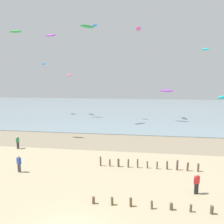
{
  "coord_description": "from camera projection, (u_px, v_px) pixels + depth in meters",
  "views": [
    {
      "loc": [
        4.11,
        -10.39,
        8.89
      ],
      "look_at": [
        1.1,
        10.8,
        5.76
      ],
      "focal_mm": 34.37,
      "sensor_mm": 36.0,
      "label": 1
    }
  ],
  "objects": [
    {
      "name": "kite_aloft_6",
      "position": [
        15.0,
        32.0,
        31.57
      ],
      "size": [
        2.13,
        0.93,
        0.39
      ],
      "primitive_type": "ellipsoid",
      "rotation": [
        -0.09,
        0.0,
        6.16
      ],
      "color": "green"
    },
    {
      "name": "wet_sand_strip",
      "position": [
        113.0,
        142.0,
        31.42
      ],
      "size": [
        120.0,
        8.43,
        0.01
      ],
      "primitive_type": "cube",
      "color": "gray",
      "rests_on": "ground"
    },
    {
      "name": "kite_aloft_9",
      "position": [
        87.0,
        26.0,
        41.55
      ],
      "size": [
        2.83,
        2.91,
        0.58
      ],
      "primitive_type": "ellipsoid",
      "rotation": [
        0.1,
        0.0,
        3.96
      ],
      "color": "green"
    },
    {
      "name": "kite_aloft_8",
      "position": [
        138.0,
        29.0,
        47.49
      ],
      "size": [
        1.31,
        3.55,
        0.57
      ],
      "primitive_type": "ellipsoid",
      "rotation": [
        -0.01,
        0.0,
        4.77
      ],
      "color": "#E54C99"
    },
    {
      "name": "sea",
      "position": [
        129.0,
        108.0,
        69.83
      ],
      "size": [
        160.0,
        70.0,
        0.1
      ],
      "primitive_type": "cube",
      "color": "gray",
      "rests_on": "ground"
    },
    {
      "name": "kite_aloft_2",
      "position": [
        224.0,
        97.0,
        26.3
      ],
      "size": [
        2.59,
        2.68,
        0.65
      ],
      "primitive_type": "ellipsoid",
      "rotation": [
        -0.25,
        0.0,
        0.82
      ],
      "color": "#19B2B7"
    },
    {
      "name": "kite_aloft_3",
      "position": [
        95.0,
        25.0,
        46.5
      ],
      "size": [
        1.87,
        2.08,
        0.51
      ],
      "primitive_type": "ellipsoid",
      "rotation": [
        -0.29,
        0.0,
        5.39
      ],
      "color": "#2384D1"
    },
    {
      "name": "person_by_waterline",
      "position": [
        197.0,
        183.0,
        16.88
      ],
      "size": [
        0.52,
        0.36,
        1.71
      ],
      "color": "#232328",
      "rests_on": "ground"
    },
    {
      "name": "groyne_near",
      "position": [
        196.0,
        208.0,
        14.58
      ],
      "size": [
        15.24,
        0.39,
        0.67
      ],
      "color": "brown",
      "rests_on": "ground"
    },
    {
      "name": "kite_aloft_10",
      "position": [
        69.0,
        75.0,
        54.96
      ],
      "size": [
        2.51,
        3.15,
        0.82
      ],
      "primitive_type": "ellipsoid",
      "rotation": [
        0.39,
        0.0,
        5.27
      ],
      "color": "#E54C99"
    },
    {
      "name": "kite_aloft_5",
      "position": [
        205.0,
        49.0,
        47.41
      ],
      "size": [
        1.87,
        2.8,
        0.49
      ],
      "primitive_type": "ellipsoid",
      "rotation": [
        0.07,
        0.0,
        5.12
      ],
      "color": "#19B2B7"
    },
    {
      "name": "kite_aloft_7",
      "position": [
        166.0,
        91.0,
        45.84
      ],
      "size": [
        3.19,
        2.2,
        0.57
      ],
      "primitive_type": "ellipsoid",
      "rotation": [
        0.09,
        0.0,
        5.85
      ],
      "color": "purple"
    },
    {
      "name": "kite_aloft_12",
      "position": [
        51.0,
        35.0,
        49.28
      ],
      "size": [
        2.92,
        1.41,
        0.76
      ],
      "primitive_type": "ellipsoid",
      "rotation": [
        -0.4,
        0.0,
        2.99
      ],
      "color": "purple"
    },
    {
      "name": "person_left_flank",
      "position": [
        18.0,
        142.0,
        28.18
      ],
      "size": [
        0.28,
        0.56,
        1.71
      ],
      "color": "#383842",
      "rests_on": "ground"
    },
    {
      "name": "kite_aloft_11",
      "position": [
        44.0,
        64.0,
        55.19
      ],
      "size": [
        2.42,
        2.88,
        0.53
      ],
      "primitive_type": "ellipsoid",
      "rotation": [
        -0.09,
        0.0,
        2.19
      ],
      "color": "#2384D1"
    },
    {
      "name": "groyne_mid",
      "position": [
        150.0,
        164.0,
        21.83
      ],
      "size": [
        10.01,
        0.35,
        1.04
      ],
      "color": "brown",
      "rests_on": "ground"
    },
    {
      "name": "person_mid_beach",
      "position": [
        19.0,
        163.0,
        20.89
      ],
      "size": [
        0.56,
        0.3,
        1.71
      ],
      "color": "#4C4C56",
      "rests_on": "ground"
    }
  ]
}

